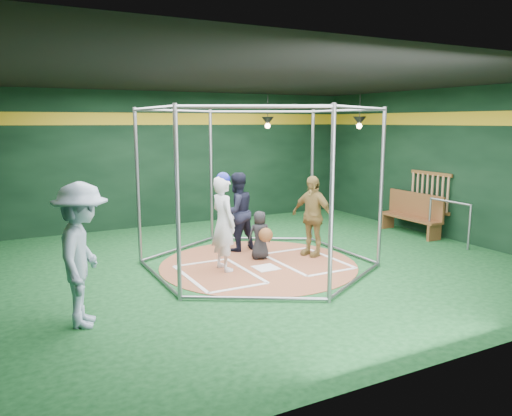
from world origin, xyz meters
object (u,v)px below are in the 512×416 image
batter_figure (223,222)px  visitor_leopard (312,216)px  dugout_bench (413,213)px  umpire (237,212)px

batter_figure → visitor_leopard: batter_figure is taller
batter_figure → dugout_bench: (5.36, 0.63, -0.40)m
visitor_leopard → umpire: bearing=-153.0°
visitor_leopard → dugout_bench: bearing=78.6°
batter_figure → umpire: (0.83, 1.17, -0.07)m
batter_figure → visitor_leopard: bearing=2.6°
visitor_leopard → batter_figure: bearing=-107.9°
visitor_leopard → umpire: size_ratio=0.99×
dugout_bench → visitor_leopard: bearing=-170.8°
batter_figure → umpire: batter_figure is taller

